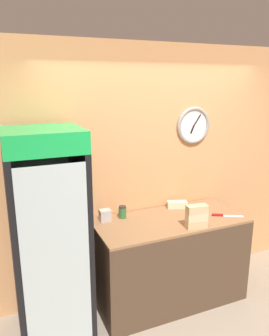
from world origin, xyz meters
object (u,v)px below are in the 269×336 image
(sandwich_flat_left, at_px, (177,204))
(chefs_knife, at_px, (223,215))
(sandwich_stack_top, at_px, (197,209))
(beverage_cooler, at_px, (48,226))
(sandwich_stack_bottom, at_px, (196,224))
(napkin_dispenser, at_px, (105,215))
(sandwich_stack_middle, at_px, (197,217))
(condiment_jar, at_px, (122,212))

(sandwich_flat_left, bearing_deg, chefs_knife, -51.21)
(sandwich_stack_top, bearing_deg, beverage_cooler, 166.65)
(beverage_cooler, height_order, sandwich_flat_left, beverage_cooler)
(sandwich_stack_bottom, relative_size, napkin_dispenser, 1.80)
(sandwich_stack_middle, relative_size, sandwich_stack_top, 1.01)
(sandwich_stack_middle, distance_m, condiment_jar, 0.77)
(chefs_knife, bearing_deg, beverage_cooler, 173.70)
(beverage_cooler, bearing_deg, napkin_dispenser, 16.47)
(chefs_knife, height_order, napkin_dispenser, napkin_dispenser)
(condiment_jar, bearing_deg, chefs_knife, -20.95)
(sandwich_stack_top, relative_size, chefs_knife, 0.70)
(napkin_dispenser, bearing_deg, chefs_knife, -17.39)
(sandwich_stack_bottom, bearing_deg, sandwich_stack_middle, 0.00)
(sandwich_flat_left, xyz_separation_m, chefs_knife, (0.33, -0.41, -0.03))
(sandwich_stack_bottom, relative_size, sandwich_stack_middle, 1.00)
(chefs_knife, relative_size, napkin_dispenser, 2.56)
(beverage_cooler, relative_size, condiment_jar, 15.30)
(sandwich_stack_middle, bearing_deg, sandwich_stack_bottom, 0.00)
(condiment_jar, bearing_deg, sandwich_stack_bottom, -41.53)
(beverage_cooler, height_order, sandwich_stack_top, beverage_cooler)
(condiment_jar, bearing_deg, sandwich_stack_top, -41.53)
(beverage_cooler, bearing_deg, chefs_knife, -6.30)
(sandwich_stack_bottom, height_order, sandwich_stack_top, sandwich_stack_top)
(napkin_dispenser, bearing_deg, condiment_jar, 2.59)
(beverage_cooler, height_order, condiment_jar, beverage_cooler)
(sandwich_stack_middle, bearing_deg, chefs_knife, 16.56)
(sandwich_stack_middle, height_order, sandwich_flat_left, sandwich_stack_middle)
(beverage_cooler, relative_size, sandwich_stack_middle, 8.99)
(chefs_knife, xyz_separation_m, napkin_dispenser, (-1.19, 0.37, 0.05))
(chefs_knife, bearing_deg, sandwich_flat_left, 128.79)
(beverage_cooler, bearing_deg, sandwich_flat_left, 8.19)
(sandwich_stack_top, xyz_separation_m, sandwich_flat_left, (0.10, 0.53, -0.15))
(sandwich_stack_bottom, relative_size, condiment_jar, 1.70)
(sandwich_stack_bottom, xyz_separation_m, napkin_dispenser, (-0.77, 0.50, 0.02))
(sandwich_stack_middle, relative_size, napkin_dispenser, 1.80)
(sandwich_stack_middle, relative_size, condiment_jar, 1.70)
(sandwich_stack_bottom, relative_size, sandwich_flat_left, 0.91)
(condiment_jar, xyz_separation_m, napkin_dispenser, (-0.19, -0.01, -0.00))
(sandwich_stack_middle, height_order, napkin_dispenser, sandwich_stack_middle)
(sandwich_stack_middle, xyz_separation_m, chefs_knife, (0.42, 0.13, -0.11))
(sandwich_stack_top, relative_size, sandwich_flat_left, 0.90)
(sandwich_stack_bottom, height_order, napkin_dispenser, napkin_dispenser)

